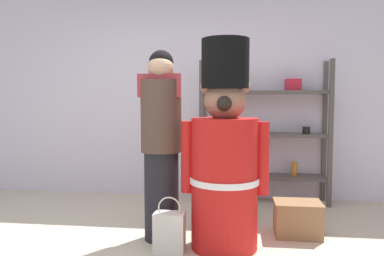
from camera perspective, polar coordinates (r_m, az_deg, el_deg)
name	(u,v)px	position (r m, az deg, el deg)	size (l,w,h in m)	color
back_wall	(185,96)	(4.77, -1.07, 5.05)	(6.40, 0.12, 2.60)	silver
merchandise_shelf	(264,131)	(4.53, 11.13, -0.47)	(1.54, 0.35, 1.71)	#4C4742
teddy_bear_guard	(225,159)	(3.06, 5.08, -4.84)	(0.73, 0.57, 1.73)	red
person_shopper	(161,142)	(3.23, -4.80, -2.23)	(0.37, 0.36, 1.67)	black
shopping_bag	(169,232)	(3.10, -3.54, -15.75)	(0.25, 0.15, 0.46)	silver
display_crate	(298,218)	(3.58, 16.05, -13.34)	(0.42, 0.32, 0.31)	olive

